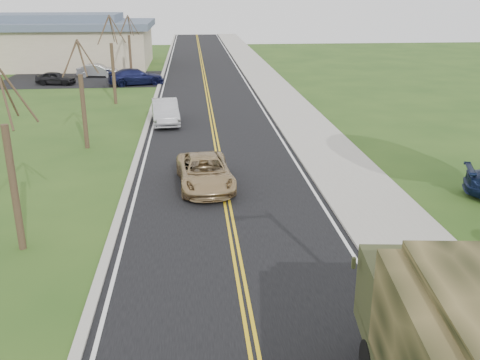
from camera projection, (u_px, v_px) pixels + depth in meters
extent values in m
cube|color=black|center=(206.00, 88.00, 46.41)|extent=(8.00, 120.00, 0.01)
cube|color=#9E998E|center=(254.00, 87.00, 46.75)|extent=(0.30, 120.00, 0.12)
cube|color=#9E998E|center=(274.00, 87.00, 46.90)|extent=(3.20, 120.00, 0.10)
cube|color=#9E998E|center=(158.00, 89.00, 46.04)|extent=(0.30, 120.00, 0.10)
cylinder|color=#38281C|center=(14.00, 189.00, 16.97)|extent=(0.24, 0.24, 4.20)
cylinder|color=#38281C|center=(17.00, 93.00, 16.11)|extent=(1.01, 0.33, 1.90)
cylinder|color=#38281C|center=(8.00, 93.00, 16.56)|extent=(0.13, 1.29, 1.74)
cylinder|color=#38281C|center=(4.00, 97.00, 15.59)|extent=(0.58, 0.90, 1.90)
cylinder|color=#38281C|center=(84.00, 112.00, 28.27)|extent=(0.24, 0.24, 3.96)
cylinder|color=#38281C|center=(88.00, 57.00, 27.46)|extent=(0.96, 0.32, 1.79)
cylinder|color=#38281C|center=(81.00, 57.00, 27.88)|extent=(0.12, 1.22, 1.65)
cylinder|color=#38281C|center=(70.00, 57.00, 27.43)|extent=(0.93, 0.41, 1.79)
cylinder|color=#38281C|center=(69.00, 60.00, 26.88)|extent=(0.75, 0.99, 1.67)
cylinder|color=#38281C|center=(82.00, 58.00, 26.96)|extent=(0.55, 0.85, 1.80)
cylinder|color=#38281C|center=(114.00, 74.00, 39.44)|extent=(0.24, 0.24, 4.44)
cylinder|color=#38281C|center=(117.00, 29.00, 38.54)|extent=(1.07, 0.35, 2.00)
cylinder|color=#38281C|center=(112.00, 30.00, 39.01)|extent=(0.13, 1.36, 1.84)
cylinder|color=#38281C|center=(104.00, 29.00, 38.50)|extent=(1.03, 0.46, 2.00)
cylinder|color=#38281C|center=(103.00, 31.00, 37.89)|extent=(0.83, 1.10, 1.87)
cylinder|color=#38281C|center=(113.00, 29.00, 37.99)|extent=(0.61, 0.95, 2.01)
cylinder|color=#38281C|center=(130.00, 57.00, 50.76)|extent=(0.24, 0.24, 4.08)
cylinder|color=#38281C|center=(133.00, 25.00, 49.93)|extent=(0.99, 0.33, 1.84)
cylinder|color=#38281C|center=(129.00, 26.00, 50.37)|extent=(0.13, 1.25, 1.69)
cylinder|color=#38281C|center=(124.00, 25.00, 49.90)|extent=(0.95, 0.42, 1.85)
cylinder|color=#38281C|center=(124.00, 26.00, 49.33)|extent=(0.77, 1.02, 1.72)
cylinder|color=#38281C|center=(131.00, 25.00, 49.42)|extent=(0.57, 0.88, 1.85)
cube|color=tan|center=(58.00, 47.00, 59.36)|extent=(20.00, 12.00, 4.20)
cube|color=#475466|center=(55.00, 25.00, 58.56)|extent=(21.00, 13.00, 0.70)
cube|color=#475466|center=(54.00, 18.00, 58.32)|extent=(14.00, 8.00, 0.90)
cube|color=black|center=(100.00, 79.00, 51.19)|extent=(18.00, 10.00, 0.02)
cube|color=#363B20|center=(424.00, 296.00, 11.29)|extent=(2.67, 2.22, 1.44)
cube|color=black|center=(412.00, 266.00, 12.10)|extent=(2.26, 0.33, 0.72)
imported|color=tan|center=(205.00, 172.00, 23.00)|extent=(2.61, 4.98, 1.34)
imported|color=#B8B9BE|center=(165.00, 112.00, 34.03)|extent=(2.03, 4.69, 1.50)
imported|color=black|center=(56.00, 78.00, 48.00)|extent=(3.70, 2.08, 1.19)
imported|color=#B1B1B6|center=(98.00, 70.00, 52.34)|extent=(3.97, 1.66, 1.28)
imported|color=#0E1134|center=(136.00, 77.00, 47.94)|extent=(5.32, 3.20, 1.44)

